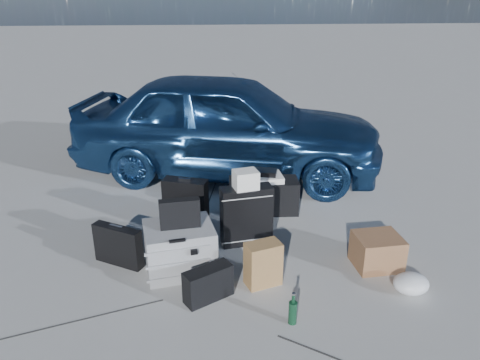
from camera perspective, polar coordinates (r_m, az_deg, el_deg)
name	(u,v)px	position (r m, az deg, el deg)	size (l,w,h in m)	color
ground	(238,281)	(4.32, -0.21, -12.20)	(60.00, 60.00, 0.00)	#9F9F9A
car	(228,125)	(6.44, -1.44, 6.77)	(1.67, 4.15, 1.41)	#26528C
pelican_case	(180,248)	(4.39, -7.36, -8.25)	(0.62, 0.50, 0.45)	#9EA1A4
laptop_bag	(180,214)	(4.22, -7.36, -4.08)	(0.36, 0.09, 0.27)	black
briefcase	(118,246)	(4.60, -14.63, -7.74)	(0.50, 0.11, 0.39)	black
suitcase_left	(186,206)	(5.00, -6.61, -3.19)	(0.46, 0.17, 0.60)	black
suitcase_right	(246,215)	(4.75, 0.80, -4.34)	(0.52, 0.19, 0.62)	black
white_carton	(246,180)	(4.57, 0.70, 0.04)	(0.23, 0.18, 0.18)	white
duffel_bag	(263,196)	(5.46, 2.88, -1.94)	(0.79, 0.34, 0.40)	black
flat_box_white	(265,178)	(5.36, 3.03, 0.28)	(0.40, 0.30, 0.07)	white
flat_box_black	(265,172)	(5.35, 3.09, 0.94)	(0.26, 0.18, 0.05)	black
kraft_bag	(263,264)	(4.18, 2.83, -10.18)	(0.30, 0.18, 0.41)	olive
cardboard_box	(377,251)	(4.63, 16.37, -8.32)	(0.42, 0.36, 0.31)	brown
plastic_bag	(411,284)	(4.39, 20.12, -11.78)	(0.31, 0.27, 0.17)	silver
messenger_bag	(208,284)	(4.03, -3.90, -12.52)	(0.42, 0.16, 0.29)	black
green_bottle	(293,309)	(3.80, 6.46, -15.35)	(0.07, 0.07, 0.27)	#0F331E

